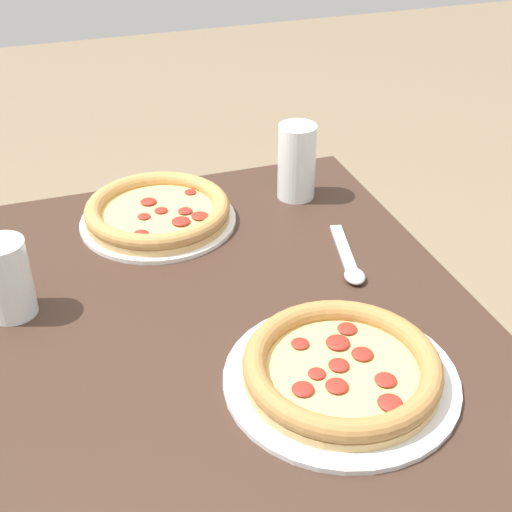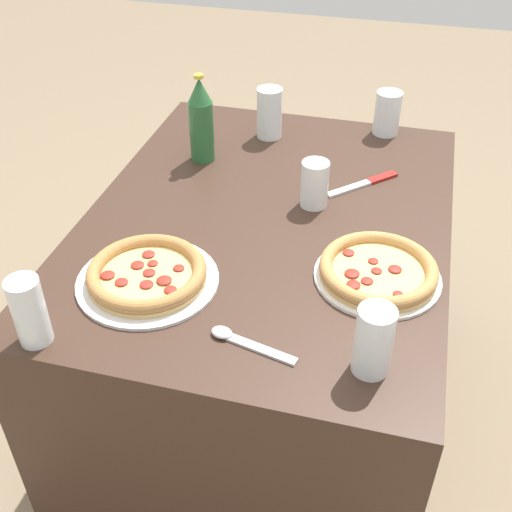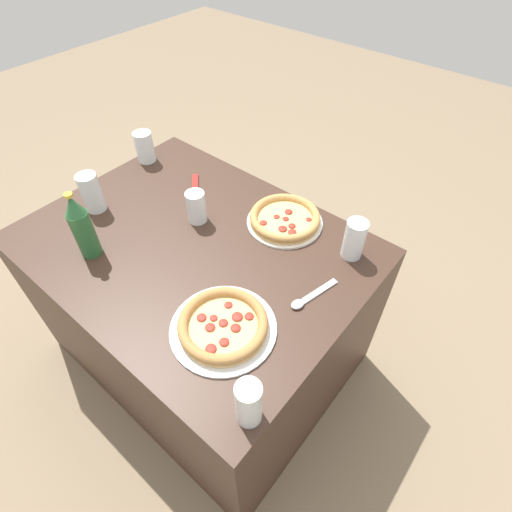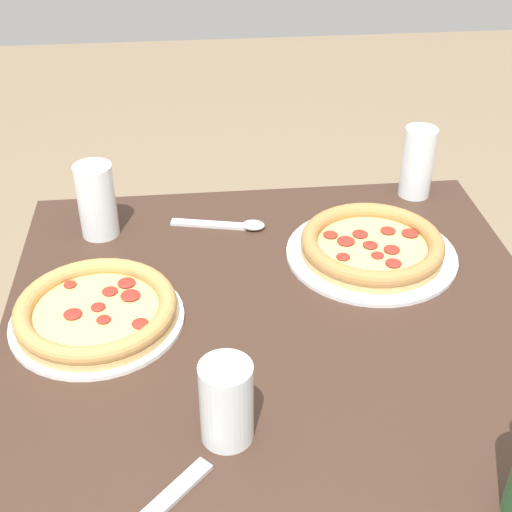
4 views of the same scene
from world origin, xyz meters
TOP-DOWN VIEW (x-y plane):
  - pizza_pepperoni at (0.32, -0.19)m, footprint 0.31×0.31m
  - pizza_margherita at (0.18, 0.29)m, footprint 0.28×0.28m
  - glass_mango_juice at (-0.08, 0.10)m, footprint 0.07×0.07m
  - glass_orange_juice at (0.45, 0.31)m, footprint 0.07×0.07m
  - glass_iced_tea at (0.54, -0.34)m, footprint 0.07×0.07m
  - spoon at (0.45, 0.05)m, footprint 0.07×0.19m

SIDE VIEW (x-z plane):
  - spoon at x=0.45m, z-range 0.72..0.73m
  - pizza_pepperoni at x=0.32m, z-range 0.72..0.76m
  - pizza_margherita at x=0.18m, z-range 0.72..0.76m
  - glass_mango_juice at x=-0.08m, z-range 0.71..0.84m
  - glass_orange_juice at x=0.45m, z-range 0.71..0.86m
  - glass_iced_tea at x=0.54m, z-range 0.71..0.86m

